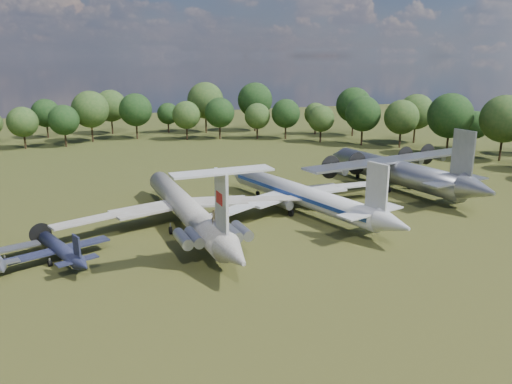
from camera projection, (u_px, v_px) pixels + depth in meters
name	position (u px, v px, depth m)	size (l,w,h in m)	color
ground	(178.00, 229.00, 69.82)	(300.00, 300.00, 0.00)	#243712
il62_airliner	(186.00, 212.00, 69.64)	(35.53, 46.18, 4.53)	#B6B7B2
tu104_jet	(300.00, 198.00, 76.84)	(32.72, 43.63, 4.36)	silver
an12_transport	(396.00, 175.00, 89.71)	(36.91, 41.25, 5.43)	#A1A3A8
small_prop_west	(61.00, 252.00, 58.23)	(11.81, 16.11, 2.36)	#161A32
person_on_il62	(214.00, 217.00, 57.54)	(0.66, 0.43, 1.81)	olive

